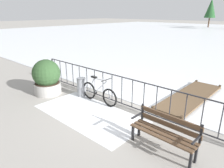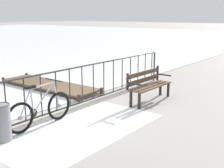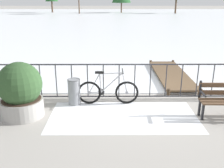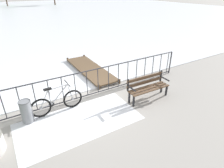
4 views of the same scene
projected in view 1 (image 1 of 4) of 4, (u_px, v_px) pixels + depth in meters
name	position (u px, v px, depth m)	size (l,w,h in m)	color
ground_plane	(127.00, 107.00, 7.14)	(160.00, 160.00, 0.00)	#9E9991
snow_patch	(89.00, 113.00, 6.69)	(3.71, 1.85, 0.01)	white
railing_fence	(127.00, 92.00, 6.96)	(9.06, 0.06, 1.07)	#2D2D33
bicycle_near_railing	(99.00, 93.00, 7.41)	(1.71, 0.52, 0.97)	black
park_bench	(165.00, 130.00, 4.82)	(1.61, 0.52, 0.89)	brown
planter_with_shrub	(47.00, 77.00, 8.14)	(1.09, 1.09, 1.40)	#9E9B96
trash_bin	(82.00, 87.00, 7.99)	(0.35, 0.35, 0.73)	gray
wooden_dock	(190.00, 96.00, 7.75)	(1.10, 3.82, 0.20)	brown
tree_centre	(211.00, 8.00, 43.50)	(2.30, 2.30, 5.87)	brown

